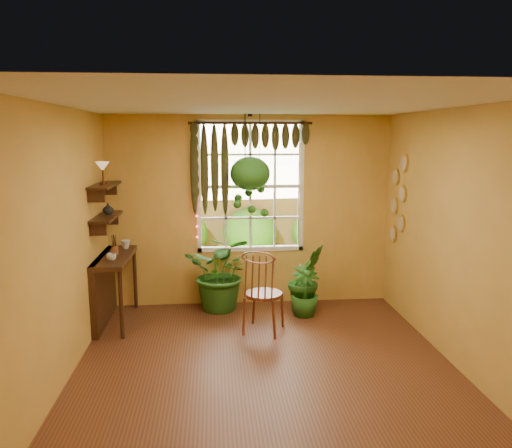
{
  "coord_description": "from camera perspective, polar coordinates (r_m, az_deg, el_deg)",
  "views": [
    {
      "loc": [
        -0.53,
        -4.75,
        2.4
      ],
      "look_at": [
        -0.02,
        1.15,
        1.36
      ],
      "focal_mm": 35.0,
      "sensor_mm": 36.0,
      "label": 1
    }
  ],
  "objects": [
    {
      "name": "windsor_chair",
      "position": [
        6.23,
        0.78,
        -9.21
      ],
      "size": [
        0.6,
        0.61,
        1.22
      ],
      "rotation": [
        0.0,
        0.0,
        -0.4
      ],
      "color": "maroon",
      "rests_on": "floor"
    },
    {
      "name": "shelf_vase",
      "position": [
        6.66,
        -16.55,
        1.7
      ],
      "size": [
        0.17,
        0.17,
        0.14
      ],
      "primitive_type": "imported",
      "rotation": [
        0.0,
        0.0,
        0.23
      ],
      "color": "#B2AD99",
      "rests_on": "shelf_lower"
    },
    {
      "name": "backyard",
      "position": [
        11.7,
        -1.17,
        4.51
      ],
      "size": [
        14.0,
        10.0,
        12.0
      ],
      "color": "#295B1A",
      "rests_on": "ground"
    },
    {
      "name": "shelf_lower",
      "position": [
        6.57,
        -16.74,
        0.79
      ],
      "size": [
        0.25,
        0.9,
        0.04
      ],
      "primitive_type": "cube",
      "color": "#3C2110",
      "rests_on": "wall_left"
    },
    {
      "name": "potted_plant_left",
      "position": [
        6.98,
        -3.86,
        -5.51
      ],
      "size": [
        1.13,
        1.03,
        1.08
      ],
      "primitive_type": "imported",
      "rotation": [
        0.0,
        0.0,
        -0.21
      ],
      "color": "#124415",
      "rests_on": "floor"
    },
    {
      "name": "counter_ledge",
      "position": [
        6.76,
        -16.66,
        -6.34
      ],
      "size": [
        0.4,
        1.2,
        0.9
      ],
      "color": "#3C2110",
      "rests_on": "floor"
    },
    {
      "name": "brush_jar",
      "position": [
        6.66,
        -15.87,
        -2.3
      ],
      "size": [
        0.09,
        0.09,
        0.33
      ],
      "color": "brown",
      "rests_on": "counter_ledge"
    },
    {
      "name": "potted_plant_mid",
      "position": [
        6.93,
        5.77,
        -6.21
      ],
      "size": [
        0.65,
        0.6,
        0.95
      ],
      "primitive_type": "imported",
      "rotation": [
        0.0,
        0.0,
        0.43
      ],
      "color": "#124415",
      "rests_on": "floor"
    },
    {
      "name": "hanging_basket",
      "position": [
        6.82,
        -0.68,
        5.41
      ],
      "size": [
        0.55,
        0.55,
        1.41
      ],
      "color": "black",
      "rests_on": "ceiling"
    },
    {
      "name": "wall_left",
      "position": [
        5.08,
        -21.71,
        -2.68
      ],
      "size": [
        0.0,
        4.5,
        4.5
      ],
      "primitive_type": "plane",
      "rotation": [
        1.57,
        0.0,
        1.57
      ],
      "color": "gold",
      "rests_on": "floor"
    },
    {
      "name": "tiffany_lamp",
      "position": [
        6.36,
        -17.14,
        6.15
      ],
      "size": [
        0.17,
        0.17,
        0.28
      ],
      "color": "#502D17",
      "rests_on": "shelf_upper"
    },
    {
      "name": "shelf_upper",
      "position": [
        6.52,
        -16.91,
        4.26
      ],
      "size": [
        0.25,
        0.9,
        0.04
      ],
      "primitive_type": "cube",
      "color": "#3C2110",
      "rests_on": "wall_left"
    },
    {
      "name": "wall_plates",
      "position": [
        7.05,
        15.93,
        2.67
      ],
      "size": [
        0.04,
        0.32,
        1.1
      ],
      "primitive_type": null,
      "color": "#FFF4D0",
      "rests_on": "wall_right"
    },
    {
      "name": "valance_vine",
      "position": [
        6.92,
        -1.3,
        8.95
      ],
      "size": [
        1.7,
        0.12,
        1.1
      ],
      "color": "#3C2110",
      "rests_on": "window"
    },
    {
      "name": "potted_plant_right",
      "position": [
        6.81,
        5.57,
        -7.64
      ],
      "size": [
        0.48,
        0.48,
        0.69
      ],
      "primitive_type": "imported",
      "rotation": [
        0.0,
        0.0,
        0.28
      ],
      "color": "#124415",
      "rests_on": "floor"
    },
    {
      "name": "window",
      "position": [
        7.08,
        -0.66,
        4.31
      ],
      "size": [
        1.52,
        0.1,
        1.86
      ],
      "color": "white",
      "rests_on": "wall_back"
    },
    {
      "name": "ceiling",
      "position": [
        4.79,
        1.41,
        13.55
      ],
      "size": [
        4.5,
        4.5,
        0.0
      ],
      "primitive_type": "plane",
      "rotation": [
        3.14,
        0.0,
        0.0
      ],
      "color": "silver",
      "rests_on": "wall_back"
    },
    {
      "name": "string_lights",
      "position": [
        6.97,
        -6.86,
        4.56
      ],
      "size": [
        0.03,
        0.03,
        1.54
      ],
      "primitive_type": null,
      "color": "#FF2633",
      "rests_on": "window"
    },
    {
      "name": "wall_right",
      "position": [
        5.48,
        22.63,
        -1.86
      ],
      "size": [
        0.0,
        4.5,
        4.5
      ],
      "primitive_type": "plane",
      "rotation": [
        1.57,
        0.0,
        -1.57
      ],
      "color": "gold",
      "rests_on": "floor"
    },
    {
      "name": "cup_a",
      "position": [
        6.36,
        -16.2,
        -3.66
      ],
      "size": [
        0.13,
        0.13,
        0.09
      ],
      "primitive_type": "imported",
      "rotation": [
        0.0,
        0.0,
        0.14
      ],
      "color": "silver",
      "rests_on": "counter_ledge"
    },
    {
      "name": "floor",
      "position": [
        5.35,
        1.28,
        -16.71
      ],
      "size": [
        4.5,
        4.5,
        0.0
      ],
      "primitive_type": "plane",
      "color": "brown",
      "rests_on": "ground"
    },
    {
      "name": "cup_b",
      "position": [
        6.99,
        -14.67,
        -2.27
      ],
      "size": [
        0.14,
        0.14,
        0.11
      ],
      "primitive_type": "imported",
      "rotation": [
        0.0,
        0.0,
        -0.13
      ],
      "color": "beige",
      "rests_on": "counter_ledge"
    },
    {
      "name": "wall_back",
      "position": [
        7.1,
        -0.64,
        1.47
      ],
      "size": [
        4.0,
        0.0,
        4.0
      ],
      "primitive_type": "plane",
      "rotation": [
        1.57,
        0.0,
        0.0
      ],
      "color": "gold",
      "rests_on": "floor"
    }
  ]
}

